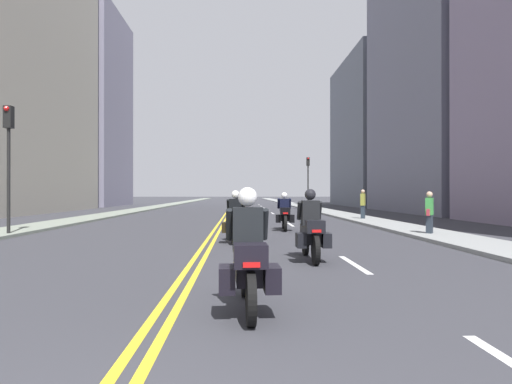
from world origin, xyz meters
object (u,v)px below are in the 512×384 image
motorcycle_1 (311,231)px  pedestrian_1 (429,213)px  motorcycle_4 (241,211)px  pedestrian_0 (363,205)px  motorcycle_2 (235,221)px  motorcycle_3 (284,214)px  motorcycle_0 (248,261)px  traffic_light_near (9,146)px  traffic_light_far (308,174)px

motorcycle_1 → pedestrian_1: motorcycle_1 is taller
motorcycle_4 → pedestrian_0: bearing=21.6°
motorcycle_2 → pedestrian_1: bearing=15.3°
motorcycle_3 → motorcycle_0: bearing=-95.1°
motorcycle_1 → motorcycle_4: bearing=97.6°
traffic_light_near → traffic_light_far: 28.69m
motorcycle_0 → motorcycle_3: (1.77, 12.51, -0.01)m
motorcycle_4 → motorcycle_2: bearing=-90.9°
motorcycle_1 → traffic_light_far: traffic_light_far is taller
motorcycle_0 → motorcycle_4: motorcycle_0 is taller
pedestrian_0 → traffic_light_near: bearing=146.4°
traffic_light_far → pedestrian_1: (0.43, -25.19, -2.55)m
motorcycle_2 → pedestrian_0: size_ratio=1.27×
motorcycle_4 → traffic_light_near: traffic_light_near is taller
motorcycle_2 → pedestrian_1: 7.14m
motorcycle_0 → traffic_light_far: traffic_light_far is taller
traffic_light_near → motorcycle_4: bearing=34.9°
motorcycle_3 → traffic_light_near: bearing=-164.5°
motorcycle_2 → pedestrian_1: size_ratio=1.38×
motorcycle_2 → motorcycle_4: size_ratio=1.05×
motorcycle_2 → traffic_light_far: size_ratio=0.46×
motorcycle_0 → traffic_light_far: size_ratio=0.43×
motorcycle_0 → motorcycle_2: bearing=89.6°
traffic_light_far → pedestrian_0: size_ratio=2.78×
motorcycle_2 → motorcycle_4: bearing=91.4°
motorcycle_3 → motorcycle_4: size_ratio=1.08×
motorcycle_2 → motorcycle_4: 7.94m
motorcycle_4 → pedestrian_0: pedestrian_0 is taller
motorcycle_3 → motorcycle_4: bearing=119.7°
motorcycle_1 → motorcycle_0: bearing=-109.8°
motorcycle_3 → traffic_light_far: size_ratio=0.47×
motorcycle_4 → pedestrian_0: size_ratio=1.22×
motorcycle_0 → pedestrian_1: 11.78m
motorcycle_0 → traffic_light_near: traffic_light_near is taller
motorcycle_0 → motorcycle_4: 16.10m
motorcycle_2 → motorcycle_4: (0.22, 7.94, -0.01)m
motorcycle_3 → motorcycle_4: (-1.80, 3.58, -0.01)m
motorcycle_0 → pedestrian_0: size_ratio=1.20×
motorcycle_2 → traffic_light_far: 27.63m
motorcycle_0 → motorcycle_1: bearing=68.0°
motorcycle_4 → traffic_light_near: 10.57m
motorcycle_2 → traffic_light_near: size_ratio=0.48×
pedestrian_1 → motorcycle_3: bearing=-85.5°
motorcycle_1 → motorcycle_2: bearing=114.8°
motorcycle_4 → traffic_light_near: bearing=-144.4°
motorcycle_2 → pedestrian_0: 12.77m
motorcycle_3 → pedestrian_1: size_ratio=1.43×
motorcycle_1 → traffic_light_far: 31.08m
pedestrian_0 → motorcycle_2: bearing=173.3°
motorcycle_0 → motorcycle_3: bearing=79.8°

